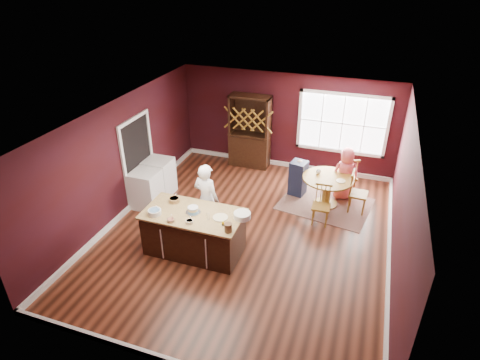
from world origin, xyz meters
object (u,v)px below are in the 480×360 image
chair_south (321,205)px  toddler (300,164)px  layer_cake (193,210)px  baker (206,199)px  kitchen_island (194,233)px  chair_north (347,175)px  chair_east (359,192)px  washer (146,189)px  dryer (159,177)px  hutch (250,131)px  high_chair (298,177)px  dining_table (327,185)px  seated_woman (345,174)px

chair_south → toddler: (-0.74, 1.18, 0.34)m
layer_cake → baker: bearing=91.4°
layer_cake → kitchen_island: bearing=-79.1°
layer_cake → chair_north: size_ratio=0.29×
layer_cake → chair_east: (3.03, 2.59, -0.47)m
washer → dryer: (0.00, 0.64, 0.01)m
chair_east → hutch: size_ratio=0.49×
chair_north → high_chair: (-1.16, -0.45, -0.05)m
chair_south → toddler: chair_south is taller
dining_table → toddler: bearing=155.0°
hutch → toddler: bearing=-33.4°
layer_cake → high_chair: (1.52, 2.92, -0.51)m
layer_cake → dryer: 2.60m
dining_table → chair_east: (0.74, -0.05, -0.02)m
chair_east → washer: bearing=109.9°
dryer → layer_cake: bearing=-45.0°
dryer → high_chair: bearing=18.6°
dining_table → layer_cake: size_ratio=4.07×
chair_east → dryer: size_ratio=1.09×
baker → seated_woman: 3.60m
baker → high_chair: bearing=-113.9°
chair_north → toddler: bearing=-2.9°
baker → toddler: size_ratio=6.31×
chair_east → chair_south: (-0.75, -0.78, -0.04)m
high_chair → hutch: size_ratio=0.45×
kitchen_island → dryer: (-1.81, 1.83, 0.03)m
washer → dryer: size_ratio=0.98×
baker → layer_cake: size_ratio=5.49×
chair_north → dryer: (-4.48, -1.57, -0.05)m
hutch → seated_woman: bearing=-19.6°
chair_south → seated_woman: (0.36, 1.30, 0.21)m
high_chair → washer: bearing=-140.4°
layer_cake → chair_north: bearing=51.5°
baker → dryer: size_ratio=1.74×
chair_south → chair_north: size_ratio=0.90×
layer_cake → chair_north: (2.68, 3.37, -0.46)m
seated_woman → chair_north: bearing=-115.7°
washer → dryer: 0.64m
dining_table → chair_south: 0.83m
kitchen_island → seated_woman: seated_woman is taller
high_chair → hutch: bearing=156.4°
chair_east → washer: (-4.83, -1.43, -0.05)m
washer → dining_table: bearing=19.8°
kitchen_island → washer: bearing=146.7°
seated_woman → high_chair: seated_woman is taller
hutch → chair_south: bearing=-43.3°
toddler → dining_table: bearing=-25.0°
chair_south → chair_north: (0.40, 1.56, 0.05)m
dining_table → high_chair: 0.82m
dryer → chair_north: bearing=19.3°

